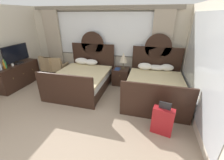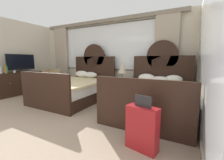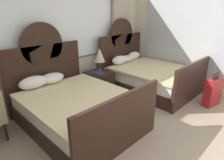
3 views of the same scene
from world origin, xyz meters
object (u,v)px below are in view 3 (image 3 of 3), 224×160
suitcase_on_floor (213,92)px  bed_near_mirror (149,76)px  table_lamp_on_nightstand (99,55)px  book_on_nightstand (99,73)px  bed_near_window (75,106)px  nightstand_between_beds (99,83)px

suitcase_on_floor → bed_near_mirror: bearing=95.9°
table_lamp_on_nightstand → book_on_nightstand: 0.45m
table_lamp_on_nightstand → book_on_nightstand: table_lamp_on_nightstand is taller
bed_near_mirror → table_lamp_on_nightstand: bearing=148.0°
bed_near_window → nightstand_between_beds: size_ratio=3.74×
bed_near_window → bed_near_mirror: size_ratio=1.00×
bed_near_window → book_on_nightstand: size_ratio=8.61×
nightstand_between_beds → book_on_nightstand: bearing=-133.7°
bed_near_mirror → table_lamp_on_nightstand: (-1.14, 0.71, 0.63)m
bed_near_window → bed_near_mirror: 2.43m
bed_near_mirror → suitcase_on_floor: bed_near_mirror is taller
bed_near_window → bed_near_mirror: same height
nightstand_between_beds → suitcase_on_floor: (1.38, -2.26, 0.02)m
bed_near_mirror → bed_near_window: bearing=-179.8°
bed_near_window → suitcase_on_floor: (2.59, -1.58, -0.05)m
nightstand_between_beds → bed_near_window: bearing=-150.9°
bed_near_window → book_on_nightstand: bed_near_window is taller
bed_near_mirror → book_on_nightstand: 1.46m
bed_near_window → book_on_nightstand: (1.11, 0.56, 0.25)m
bed_near_mirror → book_on_nightstand: bearing=157.1°
nightstand_between_beds → table_lamp_on_nightstand: 0.70m
book_on_nightstand → table_lamp_on_nightstand: bearing=41.2°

